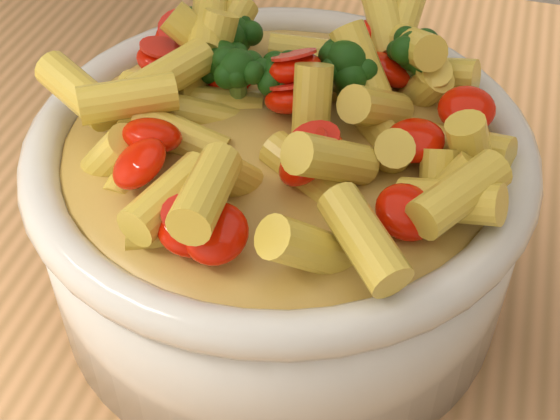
# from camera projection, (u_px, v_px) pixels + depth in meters

# --- Properties ---
(table) EXTENTS (1.20, 0.80, 0.90)m
(table) POSITION_uv_depth(u_px,v_px,m) (160.00, 369.00, 0.54)
(table) COLOR #B47C4D
(table) RESTS_ON ground
(serving_bowl) EXTENTS (0.26, 0.26, 0.11)m
(serving_bowl) POSITION_uv_depth(u_px,v_px,m) (280.00, 208.00, 0.42)
(serving_bowl) COLOR silver
(serving_bowl) RESTS_ON table
(pasta_salad) EXTENTS (0.21, 0.21, 0.05)m
(pasta_salad) POSITION_uv_depth(u_px,v_px,m) (280.00, 104.00, 0.38)
(pasta_salad) COLOR #E6C548
(pasta_salad) RESTS_ON serving_bowl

